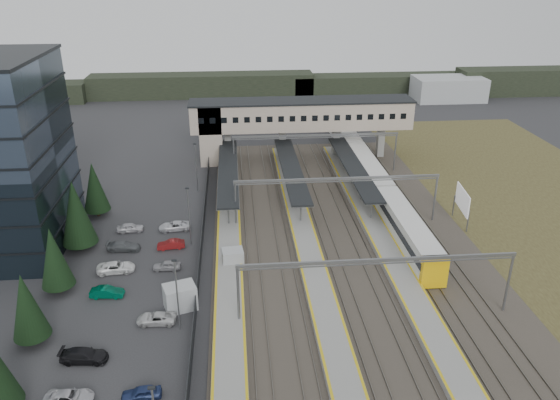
{
  "coord_description": "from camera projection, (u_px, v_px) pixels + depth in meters",
  "views": [
    {
      "loc": [
        -1.87,
        -54.01,
        34.4
      ],
      "look_at": [
        4.13,
        14.31,
        4.0
      ],
      "focal_mm": 35.0,
      "sensor_mm": 36.0,
      "label": 1
    }
  ],
  "objects": [
    {
      "name": "billboard",
      "position": [
        462.0,
        201.0,
        75.89
      ],
      "size": [
        0.86,
        6.11,
        5.23
      ],
      "color": "slate",
      "rests_on": "ground"
    },
    {
      "name": "treeline_far",
      "position": [
        327.0,
        85.0,
        148.03
      ],
      "size": [
        170.0,
        19.0,
        7.0
      ],
      "color": "black",
      "rests_on": "ground"
    },
    {
      "name": "relay_cabin_far",
      "position": [
        233.0,
        258.0,
        66.04
      ],
      "size": [
        2.71,
        2.34,
        2.3
      ],
      "color": "#A9ADAF",
      "rests_on": "ground"
    },
    {
      "name": "ground",
      "position": [
        255.0,
        282.0,
        63.28
      ],
      "size": [
        220.0,
        220.0,
        0.0
      ],
      "primitive_type": "plane",
      "color": "#2B2B2D",
      "rests_on": "ground"
    },
    {
      "name": "gantries",
      "position": [
        354.0,
        221.0,
        64.54
      ],
      "size": [
        28.4,
        62.28,
        7.17
      ],
      "color": "slate",
      "rests_on": "ground"
    },
    {
      "name": "lampposts",
      "position": [
        184.0,
        247.0,
        62.02
      ],
      "size": [
        0.5,
        53.25,
        8.07
      ],
      "color": "slate",
      "rests_on": "ground"
    },
    {
      "name": "conifer_row",
      "position": [
        43.0,
        273.0,
        56.04
      ],
      "size": [
        4.42,
        49.82,
        9.5
      ],
      "color": "black",
      "rests_on": "ground"
    },
    {
      "name": "train",
      "position": [
        369.0,
        173.0,
        89.54
      ],
      "size": [
        3.04,
        63.43,
        3.82
      ],
      "color": "silver",
      "rests_on": "ground"
    },
    {
      "name": "car_park",
      "position": [
        125.0,
        306.0,
        57.98
      ],
      "size": [
        10.53,
        44.35,
        1.28
      ],
      "color": "#B2B3B6",
      "rests_on": "ground"
    },
    {
      "name": "footbridge",
      "position": [
        286.0,
        118.0,
        98.93
      ],
      "size": [
        40.4,
        6.4,
        11.2
      ],
      "color": "#AF9F8D",
      "rests_on": "ground"
    },
    {
      "name": "relay_cabin_near",
      "position": [
        180.0,
        297.0,
        58.14
      ],
      "size": [
        3.86,
        3.29,
        2.74
      ],
      "color": "#A9ADAF",
      "rests_on": "ground"
    },
    {
      "name": "rail_corridor",
      "position": [
        328.0,
        255.0,
        68.46
      ],
      "size": [
        34.0,
        90.0,
        0.92
      ],
      "color": "#37342A",
      "rests_on": "ground"
    },
    {
      "name": "fence",
      "position": [
        200.0,
        256.0,
        66.91
      ],
      "size": [
        0.08,
        90.0,
        2.0
      ],
      "color": "#26282B",
      "rests_on": "ground"
    },
    {
      "name": "canopies",
      "position": [
        291.0,
        168.0,
        86.84
      ],
      "size": [
        23.1,
        30.0,
        3.28
      ],
      "color": "black",
      "rests_on": "ground"
    }
  ]
}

